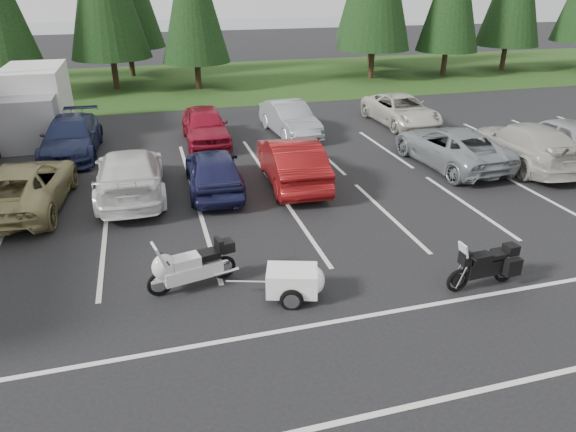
# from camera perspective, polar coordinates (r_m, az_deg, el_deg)

# --- Properties ---
(ground) EXTENTS (120.00, 120.00, 0.00)m
(ground) POSITION_cam_1_polar(r_m,az_deg,el_deg) (13.68, 0.76, -3.09)
(ground) COLOR black
(ground) RESTS_ON ground
(grass_strip) EXTENTS (80.00, 16.00, 0.01)m
(grass_strip) POSITION_cam_1_polar(r_m,az_deg,el_deg) (36.30, -10.31, 14.46)
(grass_strip) COLOR #1C3711
(grass_strip) RESTS_ON ground
(lake_water) EXTENTS (70.00, 50.00, 0.02)m
(lake_water) POSITION_cam_1_polar(r_m,az_deg,el_deg) (67.28, -9.79, 19.24)
(lake_water) COLOR slate
(lake_water) RESTS_ON ground
(box_truck) EXTENTS (2.40, 5.60, 2.90)m
(box_truck) POSITION_cam_1_polar(r_m,az_deg,el_deg) (25.00, -26.35, 10.99)
(box_truck) COLOR silver
(box_truck) RESTS_ON ground
(stall_markings) EXTENTS (32.00, 16.00, 0.01)m
(stall_markings) POSITION_cam_1_polar(r_m,az_deg,el_deg) (15.40, -1.33, 0.31)
(stall_markings) COLOR silver
(stall_markings) RESTS_ON ground
(car_near_2) EXTENTS (2.81, 5.30, 1.42)m
(car_near_2) POSITION_cam_1_polar(r_m,az_deg,el_deg) (17.44, -27.28, 2.96)
(car_near_2) COLOR #8D8452
(car_near_2) RESTS_ON ground
(car_near_3) EXTENTS (2.15, 5.20, 1.50)m
(car_near_3) POSITION_cam_1_polar(r_m,az_deg,el_deg) (17.19, -17.16, 4.55)
(car_near_3) COLOR white
(car_near_3) RESTS_ON ground
(car_near_4) EXTENTS (1.89, 4.34, 1.46)m
(car_near_4) POSITION_cam_1_polar(r_m,az_deg,el_deg) (16.97, -8.28, 5.08)
(car_near_4) COLOR #1B1D45
(car_near_4) RESTS_ON ground
(car_near_5) EXTENTS (1.98, 4.90, 1.58)m
(car_near_5) POSITION_cam_1_polar(r_m,az_deg,el_deg) (17.42, 0.40, 6.10)
(car_near_5) COLOR maroon
(car_near_5) RESTS_ON ground
(car_near_6) EXTENTS (2.70, 5.30, 1.43)m
(car_near_6) POSITION_cam_1_polar(r_m,az_deg,el_deg) (20.18, 17.63, 7.37)
(car_near_6) COLOR gray
(car_near_6) RESTS_ON ground
(car_near_7) EXTENTS (2.68, 5.59, 1.57)m
(car_near_7) POSITION_cam_1_polar(r_m,az_deg,el_deg) (21.16, 24.82, 7.21)
(car_near_7) COLOR #B9B5A9
(car_near_7) RESTS_ON ground
(car_near_8) EXTENTS (1.97, 4.84, 1.64)m
(car_near_8) POSITION_cam_1_polar(r_m,az_deg,el_deg) (22.58, 28.01, 7.70)
(car_near_8) COLOR #9E9EA3
(car_near_8) RESTS_ON ground
(car_far_1) EXTENTS (2.24, 5.07, 1.45)m
(car_far_1) POSITION_cam_1_polar(r_m,az_deg,el_deg) (22.13, -22.96, 8.09)
(car_far_1) COLOR #19203F
(car_far_1) RESTS_ON ground
(car_far_2) EXTENTS (1.84, 4.46, 1.51)m
(car_far_2) POSITION_cam_1_polar(r_m,az_deg,el_deg) (22.24, -9.19, 9.91)
(car_far_2) COLOR maroon
(car_far_2) RESTS_ON ground
(car_far_3) EXTENTS (1.89, 4.47, 1.43)m
(car_far_3) POSITION_cam_1_polar(r_m,az_deg,el_deg) (23.19, 0.19, 10.75)
(car_far_3) COLOR gray
(car_far_3) RESTS_ON ground
(car_far_4) EXTENTS (2.38, 4.95, 1.36)m
(car_far_4) POSITION_cam_1_polar(r_m,az_deg,el_deg) (25.47, 12.46, 11.40)
(car_far_4) COLOR beige
(car_far_4) RESTS_ON ground
(touring_motorcycle) EXTENTS (2.42, 1.20, 1.28)m
(touring_motorcycle) POSITION_cam_1_polar(r_m,az_deg,el_deg) (11.75, -10.66, -5.07)
(touring_motorcycle) COLOR silver
(touring_motorcycle) RESTS_ON ground
(cargo_trailer) EXTENTS (1.80, 1.34, 0.74)m
(cargo_trailer) POSITION_cam_1_polar(r_m,az_deg,el_deg) (11.30, 0.44, -7.52)
(cargo_trailer) COLOR white
(cargo_trailer) RESTS_ON ground
(adventure_motorcycle) EXTENTS (2.08, 0.83, 1.24)m
(adventure_motorcycle) POSITION_cam_1_polar(r_m,az_deg,el_deg) (12.38, 20.95, -4.87)
(adventure_motorcycle) COLOR black
(adventure_motorcycle) RESTS_ON ground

